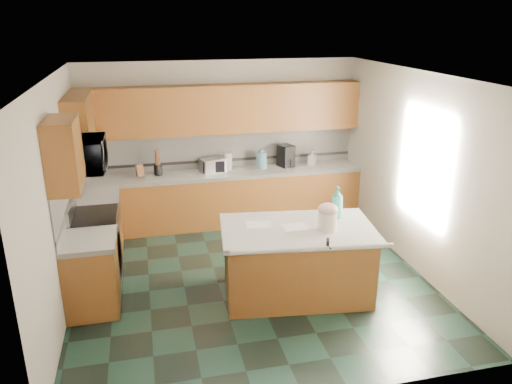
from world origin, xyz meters
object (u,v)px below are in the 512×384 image
object	(u,v)px
island_top	(298,230)
toaster_oven	(213,165)
coffee_maker	(286,156)
island_base	(297,263)
knife_block	(140,171)
soap_bottle_island	(337,202)
treat_jar	(327,221)

from	to	relation	value
island_top	toaster_oven	bearing A→B (deg)	111.96
island_top	coffee_maker	xyz separation A→B (m)	(0.59, 2.56, 0.22)
island_base	knife_block	xyz separation A→B (m)	(-1.85, 2.53, 0.59)
island_top	soap_bottle_island	xyz separation A→B (m)	(0.58, 0.20, 0.24)
island_base	treat_jar	bearing A→B (deg)	-20.09
island_top	treat_jar	bearing A→B (deg)	-20.09
island_top	toaster_oven	size ratio (longest dim) A/B	4.75
knife_block	toaster_oven	size ratio (longest dim) A/B	0.50
toaster_oven	coffee_maker	world-z (taller)	coffee_maker
island_base	soap_bottle_island	xyz separation A→B (m)	(0.58, 0.20, 0.70)
treat_jar	toaster_oven	distance (m)	2.87
treat_jar	soap_bottle_island	size ratio (longest dim) A/B	0.56
soap_bottle_island	toaster_oven	distance (m)	2.65
treat_jar	island_top	bearing A→B (deg)	146.25
island_base	island_top	bearing A→B (deg)	-172.95
soap_bottle_island	toaster_oven	world-z (taller)	soap_bottle_island
island_top	coffee_maker	bearing A→B (deg)	84.02
toaster_oven	coffee_maker	bearing A→B (deg)	-15.64
soap_bottle_island	toaster_oven	size ratio (longest dim) A/B	1.05
knife_block	coffee_maker	size ratio (longest dim) A/B	0.53
treat_jar	knife_block	size ratio (longest dim) A/B	1.17
island_base	soap_bottle_island	distance (m)	0.93
island_base	toaster_oven	distance (m)	2.68
treat_jar	soap_bottle_island	world-z (taller)	soap_bottle_island
treat_jar	knife_block	distance (m)	3.46
island_base	knife_block	distance (m)	3.19
toaster_oven	knife_block	bearing A→B (deg)	163.00
island_base	island_top	world-z (taller)	island_top
knife_block	coffee_maker	world-z (taller)	coffee_maker
treat_jar	soap_bottle_island	bearing A→B (deg)	47.23
island_base	treat_jar	world-z (taller)	treat_jar
island_top	coffee_maker	world-z (taller)	coffee_maker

